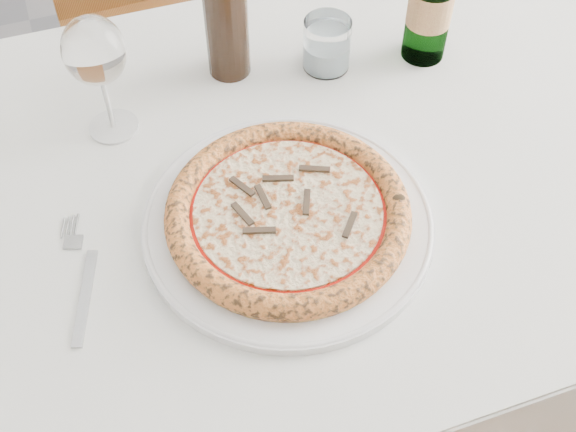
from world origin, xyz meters
name	(u,v)px	position (x,y,z in m)	size (l,w,h in m)	color
floor	(244,387)	(0.00, 0.00, -0.01)	(5.00, 6.00, 0.02)	slate
dining_table	(265,214)	(0.04, -0.06, 0.66)	(1.38, 0.83, 0.76)	brown
plate	(288,222)	(0.04, -0.16, 0.76)	(0.37, 0.37, 0.02)	white
pizza	(288,213)	(0.04, -0.16, 0.78)	(0.31, 0.31, 0.03)	#E0AB51
fork	(81,279)	(-0.22, -0.16, 0.76)	(0.05, 0.19, 0.00)	#A6A8AC
wine_glass	(95,54)	(-0.13, 0.09, 0.89)	(0.08, 0.08, 0.18)	silver
tumbler	(327,47)	(0.20, 0.11, 0.79)	(0.07, 0.07, 0.08)	white
wine_bottle	(225,8)	(0.06, 0.15, 0.87)	(0.06, 0.06, 0.26)	black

